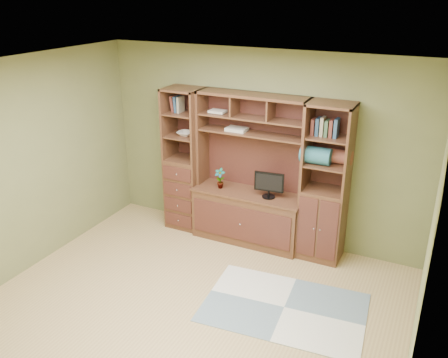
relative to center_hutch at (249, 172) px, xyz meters
The scene contains 11 objects.
room 1.76m from the center_hutch, 88.45° to the right, with size 4.60×4.10×2.64m.
center_hutch is the anchor object (origin of this frame).
left_tower 1.00m from the center_hutch, behind, with size 0.50×0.45×2.05m, color #502E1C.
right_tower 1.03m from the center_hutch, ahead, with size 0.55×0.45×2.05m, color #502E1C.
rug 1.87m from the center_hutch, 51.46° to the right, with size 1.75×1.17×0.01m, color #A7AEAD.
monitor 0.31m from the center_hutch, ahead, with size 0.39×0.17×0.48m, color black.
orchid 0.44m from the center_hutch, behind, with size 0.15×0.10×0.28m, color #B7493D.
magazines 0.59m from the center_hutch, 157.54° to the left, with size 0.27×0.20×0.04m, color #B6AC9B.
bowl 1.06m from the center_hutch, behind, with size 0.22×0.22×0.05m, color silver.
blanket_teal 0.96m from the center_hutch, ahead, with size 0.37×0.21×0.21m, color #275D67.
blanket_red 1.20m from the center_hutch, ahead, with size 0.32×0.18×0.18m, color brown.
Camera 1 is at (2.22, -3.68, 3.31)m, focal length 38.00 mm.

